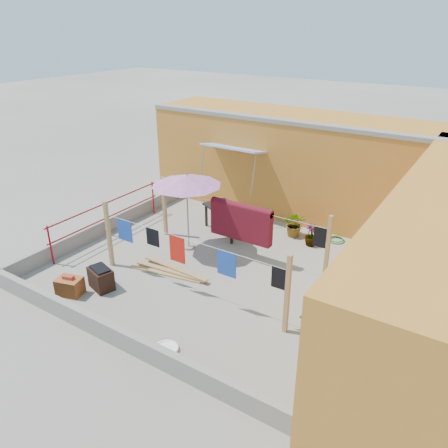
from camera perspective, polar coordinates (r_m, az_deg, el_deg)
The scene contains 20 objects.
ground at distance 11.39m, azimuth -0.41°, elevation -5.82°, with size 80.00×80.00×0.00m, color #9E998E.
wall_back at distance 14.40m, azimuth 11.65°, elevation 7.38°, with size 11.00×3.27×3.21m.
parapet_front at distance 9.03m, azimuth -13.38°, elevation -14.24°, with size 8.30×0.16×0.44m, color gray.
parapet_left at distance 13.71m, azimuth -14.83°, elevation -0.10°, with size 0.16×7.30×0.44m, color gray.
red_railing at distance 13.23m, azimuth -15.01°, elevation 1.33°, with size 0.05×4.20×1.10m.
clothesline_rig at distance 11.28m, azimuth 1.52°, elevation -0.29°, with size 5.09×2.35×1.80m.
patio_umbrella at distance 11.62m, azimuth -4.94°, elevation 5.70°, with size 2.05×2.05×2.25m.
outdoor_table at distance 13.03m, azimuth 0.48°, elevation 1.73°, with size 1.83×1.42×0.77m.
brick_stack at distance 10.90m, azimuth -19.49°, elevation -7.66°, with size 0.66×0.56×0.50m.
lumber_pile at distance 11.24m, azimuth -7.04°, elevation -6.11°, with size 2.18×0.61×0.13m.
brazier at distance 10.87m, azimuth -15.77°, elevation -6.82°, with size 0.72×0.58×0.56m.
white_basin at distance 8.89m, azimuth -7.59°, elevation -15.89°, with size 0.50×0.50×0.09m.
water_jug_a at distance 10.49m, azimuth 17.42°, elevation -9.20°, with size 0.20×0.20×0.31m.
water_jug_b at distance 10.44m, azimuth 13.70°, elevation -8.69°, with size 0.24×0.24×0.38m.
green_hose at distance 13.17m, azimuth 14.46°, elevation -2.01°, with size 0.49×0.49×0.07m.
plant_back_a at distance 13.07m, azimuth 9.28°, elevation -0.00°, with size 0.70×0.61×0.78m, color #1A5117.
plant_back_b at distance 12.63m, azimuth 11.32°, elevation -1.42°, with size 0.36×0.36×0.65m, color #1A5117.
plant_right_a at distance 12.35m, azimuth 21.67°, elevation -2.73°, with size 0.48×0.33×0.92m, color #1A5117.
plant_right_b at distance 9.36m, azimuth 16.65°, elevation -11.68°, with size 0.44×0.36×0.80m, color #1A5117.
plant_right_c at distance 9.13m, azimuth 11.22°, elevation -13.06°, with size 0.49×0.43×0.55m, color #1A5117.
Camera 1 is at (5.38, -8.18, 5.82)m, focal length 35.00 mm.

